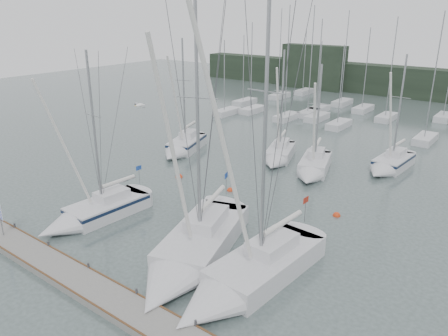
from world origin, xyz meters
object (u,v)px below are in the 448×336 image
(buoy_a, at_px, (230,191))
(sailboat_near_right, at_px, (241,281))
(sailboat_mid_d, at_px, (388,165))
(sailboat_near_center, at_px, (187,258))
(sailboat_mid_a, at_px, (182,147))
(sailboat_mid_b, at_px, (278,156))
(buoy_c, at_px, (179,177))
(buoy_b, at_px, (337,216))
(sailboat_mid_c, at_px, (313,169))
(sailboat_near_left, at_px, (88,215))

(buoy_a, bearing_deg, sailboat_near_right, -51.23)
(sailboat_near_right, bearing_deg, buoy_a, 132.76)
(sailboat_mid_d, bearing_deg, buoy_a, -121.17)
(sailboat_near_center, xyz_separation_m, sailboat_mid_a, (-14.86, 15.82, 0.01))
(sailboat_mid_a, distance_m, sailboat_mid_b, 10.09)
(sailboat_mid_b, bearing_deg, buoy_a, -105.09)
(buoy_c, bearing_deg, sailboat_near_center, -45.35)
(sailboat_mid_d, height_order, buoy_c, sailboat_mid_d)
(buoy_a, relative_size, buoy_b, 0.94)
(sailboat_near_right, xyz_separation_m, sailboat_mid_c, (-4.84, 18.19, -0.05))
(sailboat_mid_d, bearing_deg, sailboat_mid_c, -130.62)
(sailboat_near_center, distance_m, sailboat_mid_d, 23.72)
(buoy_b, height_order, buoy_c, buoy_c)
(sailboat_mid_c, relative_size, buoy_a, 19.75)
(sailboat_near_center, bearing_deg, sailboat_mid_b, 87.83)
(sailboat_near_center, bearing_deg, buoy_c, 116.83)
(sailboat_mid_c, bearing_deg, buoy_a, -134.29)
(sailboat_near_center, xyz_separation_m, buoy_b, (4.16, 11.66, -0.60))
(buoy_c, bearing_deg, sailboat_mid_b, 61.93)
(sailboat_near_left, relative_size, sailboat_mid_a, 1.03)
(buoy_b, distance_m, buoy_c, 14.51)
(buoy_b, bearing_deg, buoy_c, -175.14)
(sailboat_near_right, relative_size, buoy_c, 27.90)
(sailboat_near_center, bearing_deg, sailboat_near_right, -17.80)
(sailboat_mid_b, height_order, sailboat_mid_c, sailboat_mid_b)
(buoy_a, bearing_deg, sailboat_near_center, -65.79)
(sailboat_mid_a, relative_size, sailboat_mid_d, 1.09)
(sailboat_near_right, bearing_deg, sailboat_mid_a, 143.70)
(sailboat_mid_c, distance_m, sailboat_mid_d, 7.28)
(sailboat_mid_a, height_order, buoy_b, sailboat_mid_a)
(sailboat_near_right, bearing_deg, sailboat_mid_d, 93.31)
(sailboat_near_center, relative_size, buoy_c, 25.82)
(sailboat_mid_c, bearing_deg, sailboat_mid_d, 28.03)
(sailboat_mid_c, relative_size, buoy_b, 18.58)
(sailboat_near_left, height_order, sailboat_mid_d, sailboat_near_left)
(sailboat_mid_a, distance_m, buoy_b, 19.47)
(sailboat_near_left, height_order, buoy_a, sailboat_near_left)
(sailboat_mid_a, height_order, buoy_c, sailboat_mid_a)
(sailboat_near_left, xyz_separation_m, sailboat_mid_c, (8.34, 18.08, 0.01))
(sailboat_mid_a, relative_size, buoy_c, 19.48)
(sailboat_mid_b, bearing_deg, sailboat_near_left, -120.62)
(sailboat_mid_b, bearing_deg, buoy_c, -137.28)
(sailboat_mid_c, xyz_separation_m, sailboat_mid_d, (5.12, 5.18, -0.01))
(sailboat_mid_d, distance_m, buoy_c, 19.35)
(sailboat_mid_a, bearing_deg, sailboat_near_left, -89.69)
(sailboat_near_center, distance_m, buoy_a, 11.80)
(sailboat_near_right, distance_m, buoy_a, 13.80)
(sailboat_near_left, relative_size, sailboat_mid_c, 1.21)
(sailboat_mid_a, bearing_deg, sailboat_mid_c, -9.18)
(sailboat_near_right, relative_size, sailboat_mid_b, 1.55)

